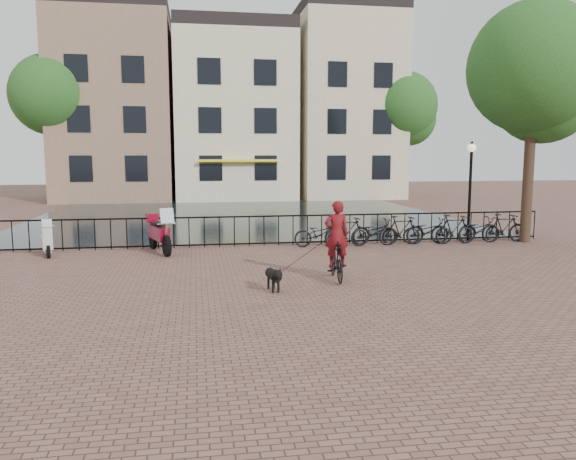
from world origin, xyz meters
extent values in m
plane|color=brown|center=(0.00, 0.00, 0.00)|extent=(100.00, 100.00, 0.00)
plane|color=black|center=(0.00, 17.30, 0.00)|extent=(20.00, 20.00, 0.00)
cube|color=black|center=(0.00, 8.00, 1.00)|extent=(20.00, 0.05, 0.05)
cube|color=black|center=(0.00, 8.00, 0.08)|extent=(20.00, 0.05, 0.05)
cube|color=#825F4B|center=(-7.50, 30.00, 6.00)|extent=(7.50, 9.00, 12.00)
cube|color=black|center=(-7.50, 30.00, 12.40)|extent=(7.50, 9.00, 0.80)
cube|color=beige|center=(0.50, 30.00, 5.50)|extent=(8.00, 9.00, 11.00)
cube|color=black|center=(0.50, 30.00, 11.40)|extent=(8.00, 9.00, 0.80)
cube|color=yellow|center=(0.50, 25.30, 2.60)|extent=(5.00, 0.60, 0.15)
cube|color=#C7B194|center=(8.50, 30.00, 6.25)|extent=(7.00, 9.00, 12.50)
cube|color=black|center=(8.50, 30.00, 12.90)|extent=(7.00, 9.00, 0.80)
cylinder|color=black|center=(-11.00, 27.00, 3.15)|extent=(0.36, 0.36, 6.30)
sphere|color=#1F501A|center=(-11.00, 27.00, 6.75)|extent=(5.04, 5.04, 5.04)
cylinder|color=black|center=(9.20, 7.30, 2.80)|extent=(0.36, 0.36, 5.60)
sphere|color=#1F501A|center=(9.20, 7.30, 6.00)|extent=(4.48, 4.48, 4.48)
cylinder|color=black|center=(12.00, 27.00, 2.97)|extent=(0.36, 0.36, 5.95)
sphere|color=#1F501A|center=(12.00, 27.00, 6.38)|extent=(4.76, 4.76, 4.76)
cylinder|color=black|center=(7.20, 7.60, 1.60)|extent=(0.10, 0.10, 3.20)
sphere|color=beige|center=(7.20, 7.60, 3.30)|extent=(0.30, 0.30, 0.30)
imported|color=black|center=(1.12, 2.50, 0.50)|extent=(0.58, 1.70, 1.00)
imported|color=#610E13|center=(1.12, 2.50, 1.30)|extent=(0.75, 0.52, 1.97)
imported|color=black|center=(1.80, 7.40, 0.45)|extent=(1.75, 0.72, 0.90)
imported|color=black|center=(2.75, 7.40, 0.50)|extent=(1.72, 0.73, 1.00)
imported|color=black|center=(3.70, 7.40, 0.45)|extent=(1.77, 0.77, 0.90)
imported|color=black|center=(4.65, 7.40, 0.50)|extent=(1.69, 0.59, 1.00)
imported|color=black|center=(5.60, 7.40, 0.45)|extent=(1.77, 0.77, 0.90)
imported|color=black|center=(6.55, 7.40, 0.50)|extent=(1.67, 0.48, 1.00)
imported|color=black|center=(7.50, 7.40, 0.45)|extent=(1.79, 0.86, 0.90)
imported|color=black|center=(8.45, 7.40, 0.50)|extent=(1.67, 0.51, 1.00)
camera|label=1|loc=(-2.26, -10.68, 3.08)|focal=35.00mm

